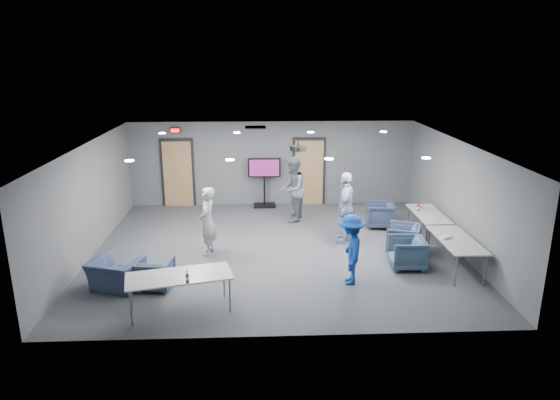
{
  "coord_description": "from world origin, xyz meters",
  "views": [
    {
      "loc": [
        -0.43,
        -11.66,
        4.72
      ],
      "look_at": [
        0.1,
        0.35,
        1.2
      ],
      "focal_mm": 32.0,
      "sensor_mm": 36.0,
      "label": 1
    }
  ],
  "objects_px": {
    "person_d": "(351,250)",
    "chair_right_b": "(403,238)",
    "person_c": "(346,207)",
    "chair_right_c": "(407,253)",
    "table_right_b": "(456,241)",
    "bottle_right": "(418,208)",
    "projector": "(298,148)",
    "table_front_left": "(179,277)",
    "chair_front_b": "(116,274)",
    "chair_right_a": "(380,215)",
    "chair_front_a": "(155,273)",
    "person_a": "(207,221)",
    "person_b": "(292,189)",
    "table_right_a": "(428,215)",
    "tv_stand": "(264,179)",
    "bottle_front": "(187,278)"
  },
  "relations": [
    {
      "from": "projector",
      "to": "person_a",
      "type": "bearing_deg",
      "value": -177.07
    },
    {
      "from": "chair_front_a",
      "to": "projector",
      "type": "relative_size",
      "value": 1.69
    },
    {
      "from": "chair_right_a",
      "to": "person_c",
      "type": "bearing_deg",
      "value": -38.58
    },
    {
      "from": "bottle_front",
      "to": "table_right_b",
      "type": "bearing_deg",
      "value": 18.87
    },
    {
      "from": "chair_right_c",
      "to": "table_right_b",
      "type": "height_order",
      "value": "table_right_b"
    },
    {
      "from": "person_d",
      "to": "bottle_right",
      "type": "relative_size",
      "value": 6.01
    },
    {
      "from": "table_right_a",
      "to": "chair_right_b",
      "type": "bearing_deg",
      "value": 133.08
    },
    {
      "from": "chair_right_b",
      "to": "table_right_b",
      "type": "bearing_deg",
      "value": 61.06
    },
    {
      "from": "person_c",
      "to": "bottle_front",
      "type": "relative_size",
      "value": 7.42
    },
    {
      "from": "chair_right_b",
      "to": "chair_right_c",
      "type": "bearing_deg",
      "value": 11.1
    },
    {
      "from": "bottle_front",
      "to": "bottle_right",
      "type": "distance_m",
      "value": 6.88
    },
    {
      "from": "chair_front_a",
      "to": "chair_front_b",
      "type": "height_order",
      "value": "chair_front_a"
    },
    {
      "from": "table_front_left",
      "to": "projector",
      "type": "bearing_deg",
      "value": 43.77
    },
    {
      "from": "person_d",
      "to": "chair_right_b",
      "type": "relative_size",
      "value": 1.96
    },
    {
      "from": "table_right_b",
      "to": "person_d",
      "type": "bearing_deg",
      "value": 103.21
    },
    {
      "from": "person_d",
      "to": "table_right_b",
      "type": "bearing_deg",
      "value": 109.73
    },
    {
      "from": "chair_right_a",
      "to": "table_front_left",
      "type": "distance_m",
      "value": 6.77
    },
    {
      "from": "chair_right_a",
      "to": "chair_front_a",
      "type": "xyz_separation_m",
      "value": [
        -5.6,
        -3.62,
        -0.03
      ]
    },
    {
      "from": "person_a",
      "to": "person_c",
      "type": "xyz_separation_m",
      "value": [
        3.48,
        0.69,
        0.09
      ]
    },
    {
      "from": "chair_front_b",
      "to": "table_right_b",
      "type": "height_order",
      "value": "table_right_b"
    },
    {
      "from": "chair_right_b",
      "to": "projector",
      "type": "bearing_deg",
      "value": -93.8
    },
    {
      "from": "person_d",
      "to": "chair_right_b",
      "type": "distance_m",
      "value": 2.37
    },
    {
      "from": "table_front_left",
      "to": "tv_stand",
      "type": "xyz_separation_m",
      "value": [
        1.7,
        6.75,
        0.21
      ]
    },
    {
      "from": "table_right_a",
      "to": "table_right_b",
      "type": "relative_size",
      "value": 0.92
    },
    {
      "from": "person_b",
      "to": "bottle_front",
      "type": "height_order",
      "value": "person_b"
    },
    {
      "from": "table_front_left",
      "to": "bottle_right",
      "type": "xyz_separation_m",
      "value": [
        5.74,
        3.76,
        0.13
      ]
    },
    {
      "from": "person_d",
      "to": "projector",
      "type": "height_order",
      "value": "projector"
    },
    {
      "from": "chair_front_a",
      "to": "projector",
      "type": "distance_m",
      "value": 4.82
    },
    {
      "from": "chair_front_a",
      "to": "table_front_left",
      "type": "xyz_separation_m",
      "value": [
        0.66,
        -1.0,
        0.36
      ]
    },
    {
      "from": "chair_right_b",
      "to": "chair_right_c",
      "type": "relative_size",
      "value": 1.0
    },
    {
      "from": "chair_right_b",
      "to": "chair_front_a",
      "type": "relative_size",
      "value": 1.09
    },
    {
      "from": "projector",
      "to": "chair_right_b",
      "type": "bearing_deg",
      "value": -48.83
    },
    {
      "from": "bottle_front",
      "to": "tv_stand",
      "type": "xyz_separation_m",
      "value": [
        1.5,
        7.07,
        0.07
      ]
    },
    {
      "from": "chair_right_a",
      "to": "table_right_a",
      "type": "xyz_separation_m",
      "value": [
        1.01,
        -1.08,
        0.33
      ]
    },
    {
      "from": "chair_right_c",
      "to": "bottle_right",
      "type": "bearing_deg",
      "value": 159.44
    },
    {
      "from": "bottle_right",
      "to": "chair_front_b",
      "type": "bearing_deg",
      "value": -159.06
    },
    {
      "from": "person_b",
      "to": "person_c",
      "type": "relative_size",
      "value": 1.03
    },
    {
      "from": "table_right_b",
      "to": "bottle_right",
      "type": "distance_m",
      "value": 2.13
    },
    {
      "from": "person_d",
      "to": "person_c",
      "type": "bearing_deg",
      "value": 179.37
    },
    {
      "from": "chair_right_a",
      "to": "chair_front_b",
      "type": "xyz_separation_m",
      "value": [
        -6.4,
        -3.62,
        -0.03
      ]
    },
    {
      "from": "chair_front_b",
      "to": "chair_right_c",
      "type": "bearing_deg",
      "value": -155.62
    },
    {
      "from": "person_d",
      "to": "table_front_left",
      "type": "distance_m",
      "value": 3.6
    },
    {
      "from": "person_b",
      "to": "bottle_right",
      "type": "height_order",
      "value": "person_b"
    },
    {
      "from": "tv_stand",
      "to": "chair_right_b",
      "type": "bearing_deg",
      "value": -50.12
    },
    {
      "from": "person_b",
      "to": "tv_stand",
      "type": "distance_m",
      "value": 1.67
    },
    {
      "from": "person_a",
      "to": "chair_right_a",
      "type": "xyz_separation_m",
      "value": [
        4.66,
        1.8,
        -0.49
      ]
    },
    {
      "from": "person_a",
      "to": "person_b",
      "type": "height_order",
      "value": "person_b"
    },
    {
      "from": "person_c",
      "to": "person_d",
      "type": "height_order",
      "value": "person_c"
    },
    {
      "from": "bottle_right",
      "to": "projector",
      "type": "height_order",
      "value": "projector"
    },
    {
      "from": "person_c",
      "to": "chair_front_a",
      "type": "height_order",
      "value": "person_c"
    }
  ]
}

